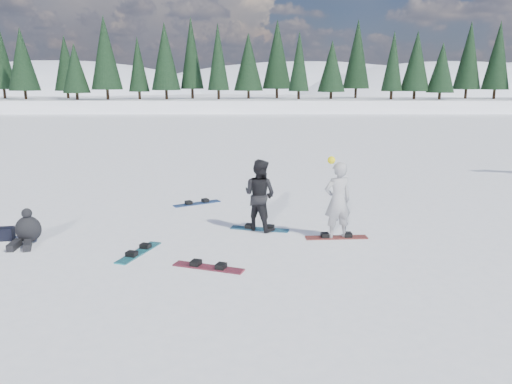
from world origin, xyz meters
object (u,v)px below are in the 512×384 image
Objects in this scene: snowboard_loose_b at (208,267)px; snowboarder_woman at (338,200)px; snowboard_loose_c at (197,203)px; snowboard_loose_a at (139,253)px; seated_rider at (27,230)px; gear_bag at (4,234)px; snowboarder_man at (260,195)px.

snowboarder_woman is at bearing 53.55° from snowboard_loose_b.
snowboard_loose_a is at bearing -130.16° from snowboard_loose_c.
snowboard_loose_c is (-0.83, 5.46, 0.00)m from snowboard_loose_b.
seated_rider is at bearing -14.01° from snowboarder_woman.
gear_bag reaches higher than snowboard_loose_b.
seated_rider is at bearing 45.28° from snowboarder_man.
snowboarder_man is 1.22× the size of snowboard_loose_b.
snowboard_loose_a is 1.00× the size of snowboard_loose_c.
snowboarder_woman reaches higher than snowboard_loose_b.
snowboarder_man is (-1.85, 0.72, -0.03)m from snowboarder_woman.
snowboard_loose_c is (3.54, 3.83, -0.30)m from seated_rider.
seated_rider is at bearing -163.07° from snowboard_loose_c.
seated_rider is 2.30× the size of gear_bag.
snowboarder_woman is 4.77m from snowboard_loose_a.
snowboarder_woman is at bearing -73.07° from snowboard_loose_c.
snowboarder_man is 6.25m from gear_bag.
snowboard_loose_b is at bearing -20.37° from gear_bag.
snowboard_loose_a and snowboard_loose_c have the same top height.
snowboarder_woman is 1.99m from snowboarder_man.
snowboard_loose_b is (-2.93, -1.98, -0.93)m from snowboarder_woman.
seated_rider is at bearing 179.01° from snowboard_loose_b.
snowboard_loose_b is at bearing -32.54° from seated_rider.
seated_rider is 0.69× the size of snowboard_loose_b.
snowboard_loose_b is at bearing 102.43° from snowboarder_man.
gear_bag is at bearing -16.07° from snowboarder_woman.
seated_rider is 0.76m from gear_bag.
snowboard_loose_b and snowboard_loose_c have the same top height.
snowboarder_man reaches higher than snowboard_loose_c.
seated_rider reaches higher than snowboard_loose_c.
seated_rider reaches higher than snowboard_loose_b.
snowboard_loose_b is (4.37, -1.63, -0.30)m from seated_rider.
snowboarder_man reaches higher than snowboard_loose_a.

